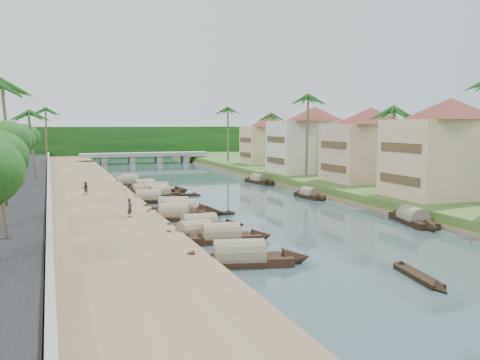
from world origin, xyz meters
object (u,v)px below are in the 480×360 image
object	(u,v)px
building_near	(449,147)
sampan_1	(195,234)
person_near	(130,208)
sampan_0	(239,258)
bridge	(145,156)

from	to	relation	value
building_near	sampan_1	world-z (taller)	building_near
building_near	person_near	bearing A→B (deg)	178.27
sampan_0	person_near	xyz separation A→B (m)	(-4.57, 15.11, 1.19)
building_near	sampan_0	distance (m)	32.03
sampan_1	person_near	distance (m)	8.04
bridge	sampan_1	distance (m)	80.56
bridge	person_near	bearing A→B (deg)	-100.63
building_near	sampan_0	xyz separation A→B (m)	(-28.13, -14.12, -5.96)
bridge	sampan_0	bearing A→B (deg)	-95.92
building_near	person_near	size ratio (longest dim) A/B	9.12
bridge	sampan_1	world-z (taller)	bridge
sampan_0	sampan_1	world-z (taller)	sampan_0
bridge	sampan_0	xyz separation A→B (m)	(-9.13, -88.12, -1.30)
bridge	sampan_1	bearing A→B (deg)	-97.00
building_near	sampan_0	world-z (taller)	building_near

